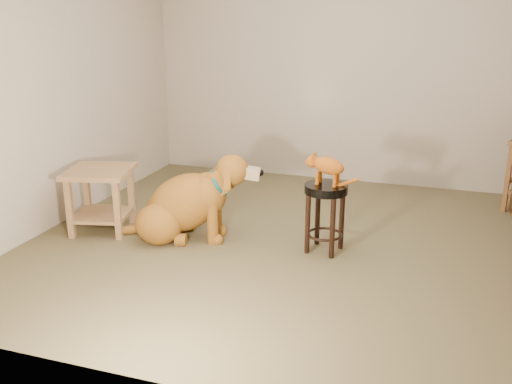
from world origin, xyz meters
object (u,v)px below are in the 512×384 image
(padded_stool, at_px, (326,204))
(side_table, at_px, (101,190))
(tabby_kitten, at_px, (326,166))
(golden_retriever, at_px, (186,205))

(padded_stool, distance_m, side_table, 1.94)
(side_table, bearing_deg, tabby_kitten, 4.77)
(tabby_kitten, bearing_deg, golden_retriever, -165.67)
(padded_stool, bearing_deg, side_table, -175.33)
(padded_stool, bearing_deg, tabby_kitten, 164.65)
(padded_stool, height_order, golden_retriever, golden_retriever)
(tabby_kitten, bearing_deg, side_table, -165.59)
(side_table, xyz_separation_m, golden_retriever, (0.77, 0.07, -0.07))
(side_table, distance_m, tabby_kitten, 1.96)
(side_table, xyz_separation_m, tabby_kitten, (1.92, 0.16, 0.34))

